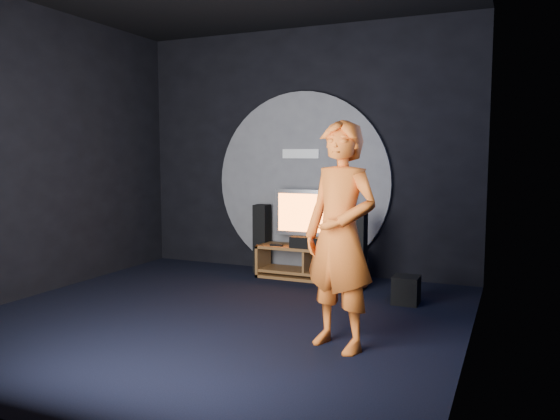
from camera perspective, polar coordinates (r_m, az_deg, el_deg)
The scene contains 14 objects.
floor at distance 5.90m, azimuth -6.55°, elevation -11.05°, with size 5.00×5.00×0.00m, color black.
back_wall at distance 7.91m, azimuth 2.47°, elevation 6.11°, with size 5.00×0.04×3.50m, color black.
front_wall at distance 3.71m, azimuth -26.73°, elevation 5.82°, with size 5.00×0.04×3.50m, color black.
left_wall at distance 7.24m, azimuth -24.19°, elevation 5.63°, with size 0.04×5.00×3.50m, color black.
right_wall at distance 4.89m, azimuth 19.58°, elevation 5.96°, with size 0.04×5.00×3.50m, color black.
wall_disc_panel at distance 7.87m, azimuth 2.31°, elevation 2.85°, with size 2.60×0.11×2.60m.
media_console at distance 7.55m, azimuth 3.00°, elevation -5.75°, with size 1.41×0.45×0.45m.
tv at distance 7.51m, azimuth 3.16°, elevation -0.56°, with size 1.03×0.22×0.78m.
center_speaker at distance 7.38m, azimuth 2.62°, elevation -3.42°, with size 0.40×0.15×0.15m, color black.
remote at distance 7.55m, azimuth -0.36°, elevation -3.69°, with size 0.18×0.05×0.02m, color black.
tower_speaker_left at distance 7.95m, azimuth -1.90°, elevation -2.98°, with size 0.20×0.22×0.99m, color black.
tower_speaker_right at distance 6.99m, azimuth 8.13°, elevation -4.26°, with size 0.20×0.22×0.99m, color black.
subwoofer at distance 6.49m, azimuth 13.04°, elevation -8.14°, with size 0.29×0.29×0.32m, color black.
player at distance 4.78m, azimuth 6.32°, elevation -2.73°, with size 0.73×0.48×2.00m, color #D25C1C.
Camera 1 is at (2.85, -4.88, 1.71)m, focal length 35.00 mm.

